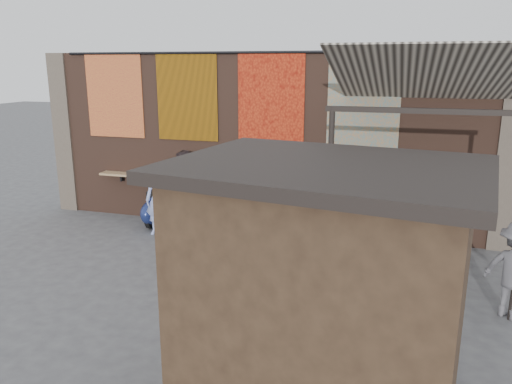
{
  "coord_description": "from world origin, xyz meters",
  "views": [
    {
      "loc": [
        3.19,
        -8.22,
        3.73
      ],
      "look_at": [
        0.35,
        1.2,
        1.21
      ],
      "focal_mm": 35.0,
      "sensor_mm": 36.0,
      "label": 1
    }
  ],
  "objects_px": {
    "diner_left": "(158,200)",
    "shopper_tan": "(408,247)",
    "scooter_stool_5": "(268,221)",
    "scooter_stool_2": "(197,214)",
    "scooter_stool_9": "(371,229)",
    "shopper_navy": "(398,230)",
    "shelf_box": "(340,183)",
    "scooter_stool_7": "(319,226)",
    "scooter_stool_8": "(343,227)",
    "scooter_stool_0": "(157,208)",
    "scooter_stool_4": "(243,216)",
    "scooter_stool_6": "(295,222)",
    "diner_right": "(187,190)",
    "scooter_stool_1": "(177,210)",
    "market_stall": "(322,311)",
    "scooter_stool_3": "(219,215)"
  },
  "relations": [
    {
      "from": "diner_left",
      "to": "shopper_tan",
      "type": "relative_size",
      "value": 1.06
    },
    {
      "from": "scooter_stool_5",
      "to": "scooter_stool_2",
      "type": "bearing_deg",
      "value": 178.96
    },
    {
      "from": "scooter_stool_9",
      "to": "diner_left",
      "type": "distance_m",
      "value": 4.68
    },
    {
      "from": "shopper_navy",
      "to": "shopper_tan",
      "type": "height_order",
      "value": "shopper_navy"
    },
    {
      "from": "shelf_box",
      "to": "scooter_stool_9",
      "type": "xyz_separation_m",
      "value": [
        0.74,
        -0.27,
        -0.88
      ]
    },
    {
      "from": "scooter_stool_7",
      "to": "scooter_stool_8",
      "type": "height_order",
      "value": "scooter_stool_8"
    },
    {
      "from": "scooter_stool_0",
      "to": "scooter_stool_7",
      "type": "height_order",
      "value": "scooter_stool_0"
    },
    {
      "from": "shelf_box",
      "to": "scooter_stool_4",
      "type": "relative_size",
      "value": 0.75
    },
    {
      "from": "scooter_stool_6",
      "to": "shopper_tan",
      "type": "xyz_separation_m",
      "value": [
        2.37,
        -1.94,
        0.38
      ]
    },
    {
      "from": "scooter_stool_5",
      "to": "diner_right",
      "type": "relative_size",
      "value": 0.39
    },
    {
      "from": "scooter_stool_4",
      "to": "scooter_stool_7",
      "type": "xyz_separation_m",
      "value": [
        1.73,
        -0.06,
        -0.07
      ]
    },
    {
      "from": "scooter_stool_0",
      "to": "scooter_stool_7",
      "type": "bearing_deg",
      "value": -0.69
    },
    {
      "from": "scooter_stool_0",
      "to": "scooter_stool_5",
      "type": "xyz_separation_m",
      "value": [
        2.75,
        -0.01,
        -0.09
      ]
    },
    {
      "from": "scooter_stool_7",
      "to": "shopper_navy",
      "type": "relative_size",
      "value": 0.41
    },
    {
      "from": "scooter_stool_9",
      "to": "scooter_stool_5",
      "type": "bearing_deg",
      "value": -179.03
    },
    {
      "from": "scooter_stool_1",
      "to": "scooter_stool_9",
      "type": "distance_m",
      "value": 4.49
    },
    {
      "from": "scooter_stool_4",
      "to": "scooter_stool_8",
      "type": "xyz_separation_m",
      "value": [
        2.25,
        0.01,
        -0.05
      ]
    },
    {
      "from": "scooter_stool_4",
      "to": "diner_right",
      "type": "xyz_separation_m",
      "value": [
        -1.35,
        -0.01,
        0.5
      ]
    },
    {
      "from": "scooter_stool_5",
      "to": "market_stall",
      "type": "distance_m",
      "value": 6.21
    },
    {
      "from": "scooter_stool_5",
      "to": "shopper_navy",
      "type": "xyz_separation_m",
      "value": [
        2.8,
        -1.42,
        0.54
      ]
    },
    {
      "from": "shelf_box",
      "to": "market_stall",
      "type": "height_order",
      "value": "market_stall"
    },
    {
      "from": "scooter_stool_6",
      "to": "scooter_stool_7",
      "type": "height_order",
      "value": "scooter_stool_6"
    },
    {
      "from": "scooter_stool_5",
      "to": "scooter_stool_8",
      "type": "bearing_deg",
      "value": 0.89
    },
    {
      "from": "scooter_stool_6",
      "to": "diner_right",
      "type": "relative_size",
      "value": 0.43
    },
    {
      "from": "scooter_stool_5",
      "to": "diner_right",
      "type": "height_order",
      "value": "diner_right"
    },
    {
      "from": "diner_right",
      "to": "shopper_navy",
      "type": "height_order",
      "value": "diner_right"
    },
    {
      "from": "scooter_stool_7",
      "to": "diner_right",
      "type": "height_order",
      "value": "diner_right"
    },
    {
      "from": "shopper_tan",
      "to": "shopper_navy",
      "type": "bearing_deg",
      "value": 69.59
    },
    {
      "from": "shopper_navy",
      "to": "scooter_stool_2",
      "type": "bearing_deg",
      "value": -20.64
    },
    {
      "from": "scooter_stool_3",
      "to": "scooter_stool_6",
      "type": "relative_size",
      "value": 1.06
    },
    {
      "from": "scooter_stool_0",
      "to": "shopper_navy",
      "type": "xyz_separation_m",
      "value": [
        5.55,
        -1.43,
        0.46
      ]
    },
    {
      "from": "scooter_stool_5",
      "to": "scooter_stool_9",
      "type": "xyz_separation_m",
      "value": [
        2.25,
        0.04,
        0.04
      ]
    },
    {
      "from": "scooter_stool_2",
      "to": "scooter_stool_7",
      "type": "xyz_separation_m",
      "value": [
        2.86,
        -0.07,
        0.0
      ]
    },
    {
      "from": "scooter_stool_0",
      "to": "market_stall",
      "type": "distance_m",
      "value": 7.6
    },
    {
      "from": "shelf_box",
      "to": "scooter_stool_4",
      "type": "bearing_deg",
      "value": -172.07
    },
    {
      "from": "scooter_stool_1",
      "to": "scooter_stool_5",
      "type": "bearing_deg",
      "value": -1.35
    },
    {
      "from": "scooter_stool_8",
      "to": "scooter_stool_6",
      "type": "bearing_deg",
      "value": 179.64
    },
    {
      "from": "scooter_stool_5",
      "to": "scooter_stool_7",
      "type": "distance_m",
      "value": 1.15
    },
    {
      "from": "scooter_stool_6",
      "to": "shopper_tan",
      "type": "distance_m",
      "value": 3.09
    },
    {
      "from": "shelf_box",
      "to": "shopper_tan",
      "type": "distance_m",
      "value": 2.71
    },
    {
      "from": "scooter_stool_6",
      "to": "scooter_stool_4",
      "type": "bearing_deg",
      "value": -179.32
    },
    {
      "from": "scooter_stool_3",
      "to": "shopper_navy",
      "type": "xyz_separation_m",
      "value": [
        3.96,
        -1.4,
        0.48
      ]
    },
    {
      "from": "scooter_stool_1",
      "to": "scooter_stool_4",
      "type": "height_order",
      "value": "scooter_stool_4"
    },
    {
      "from": "shelf_box",
      "to": "scooter_stool_5",
      "type": "xyz_separation_m",
      "value": [
        -1.51,
        -0.31,
        -0.91
      ]
    },
    {
      "from": "diner_right",
      "to": "market_stall",
      "type": "xyz_separation_m",
      "value": [
        4.08,
        -5.74,
        0.46
      ]
    },
    {
      "from": "scooter_stool_2",
      "to": "diner_left",
      "type": "relative_size",
      "value": 0.45
    },
    {
      "from": "scooter_stool_9",
      "to": "market_stall",
      "type": "relative_size",
      "value": 0.29
    },
    {
      "from": "shopper_navy",
      "to": "shopper_tan",
      "type": "bearing_deg",
      "value": 107.39
    },
    {
      "from": "scooter_stool_4",
      "to": "scooter_stool_6",
      "type": "bearing_deg",
      "value": 0.68
    },
    {
      "from": "diner_left",
      "to": "market_stall",
      "type": "height_order",
      "value": "market_stall"
    }
  ]
}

